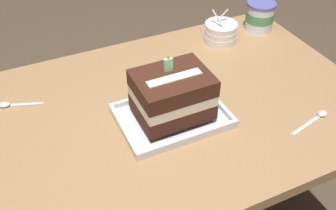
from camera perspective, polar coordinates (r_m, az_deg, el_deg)
dining_table at (r=1.21m, az=-0.51°, el=-4.30°), size 1.23×0.79×0.77m
foil_tray at (r=1.09m, az=0.56°, el=-1.72°), size 0.30×0.22×0.02m
birthday_cake at (r=1.04m, az=0.59°, el=1.54°), size 0.20×0.15×0.17m
bowl_stack at (r=1.44m, az=7.70°, el=10.48°), size 0.12×0.12×0.12m
ice_cream_tub at (r=1.53m, az=13.27°, el=12.55°), size 0.11×0.11×0.11m
serving_spoon_near_tray at (r=1.18m, az=21.06°, el=-1.64°), size 0.15×0.05×0.01m
serving_spoon_by_bowls at (r=1.23m, az=-22.20°, el=0.07°), size 0.13×0.06×0.01m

